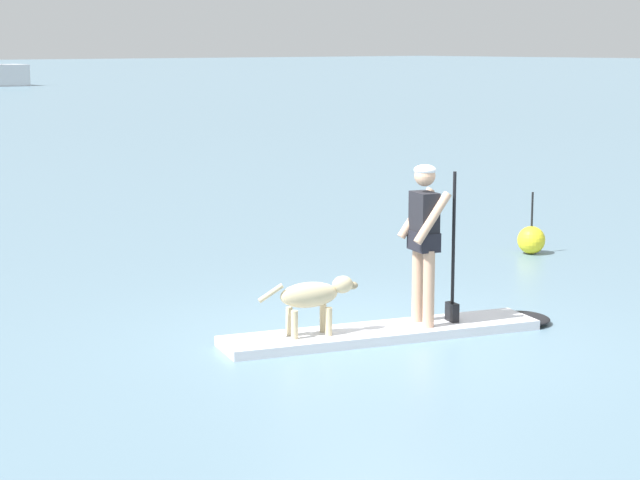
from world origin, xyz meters
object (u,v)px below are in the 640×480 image
dog (314,296)px  marker_buoy (531,240)px  paddleboard (402,331)px  person_paddler (425,233)px

dog → marker_buoy: size_ratio=1.15×
paddleboard → dog: 1.09m
person_paddler → marker_buoy: 5.12m
paddleboard → dog: bearing=161.8°
paddleboard → marker_buoy: bearing=25.0°
marker_buoy → paddleboard: bearing=-155.0°
paddleboard → person_paddler: (0.25, -0.08, 1.02)m
person_paddler → paddleboard: bearing=161.8°
paddleboard → person_paddler: 1.06m
person_paddler → dog: 1.38m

